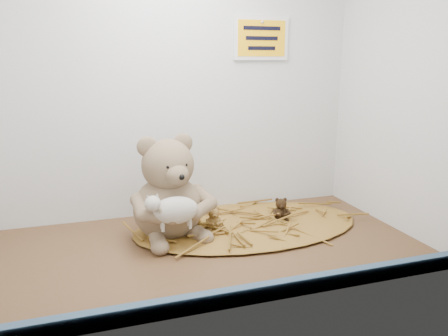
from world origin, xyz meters
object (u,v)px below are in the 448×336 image
object	(u,v)px
mini_teddy_tan	(214,217)
mini_teddy_brown	(281,208)
toy_lamb	(176,210)
main_teddy	(168,187)

from	to	relation	value
mini_teddy_tan	mini_teddy_brown	size ratio (longest dim) A/B	0.94
toy_lamb	mini_teddy_brown	world-z (taller)	toy_lamb
mini_teddy_tan	main_teddy	bearing A→B (deg)	-175.30
mini_teddy_brown	main_teddy	bearing A→B (deg)	-167.61
mini_teddy_tan	mini_teddy_brown	bearing A→B (deg)	9.75
toy_lamb	mini_teddy_tan	world-z (taller)	toy_lamb
mini_teddy_tan	toy_lamb	bearing A→B (deg)	-135.90
main_teddy	mini_teddy_brown	world-z (taller)	main_teddy
mini_teddy_brown	mini_teddy_tan	bearing A→B (deg)	-165.71
main_teddy	toy_lamb	xyz separation A→B (cm)	(-0.00, -10.33, -3.31)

